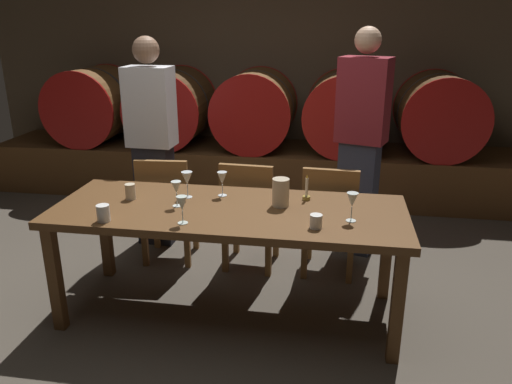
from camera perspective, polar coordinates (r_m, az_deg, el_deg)
The scene contains 24 objects.
ground_plane at distance 3.68m, azimuth -5.43°, elevation -11.72°, with size 8.48×8.48×0.00m, color #4C443A.
back_wall at distance 5.97m, azimuth 1.08°, elevation 12.81°, with size 6.52×0.24×2.43m, color brown.
barrel_shelf at distance 5.63m, azimuth 0.22°, elevation 2.52°, with size 5.87×0.90×0.53m, color brown.
wine_barrel_far_left at distance 6.06m, azimuth -17.94°, elevation 9.38°, with size 0.84×0.86×0.84m.
wine_barrel_left at distance 5.70m, azimuth -9.54°, elevation 9.48°, with size 0.84×0.86×0.84m.
wine_barrel_center at distance 5.48m, azimuth -0.07°, elevation 9.34°, with size 0.84×0.86×0.84m.
wine_barrel_right at distance 5.41m, azimuth 10.00°, elevation 8.93°, with size 0.84×0.86×0.84m.
wine_barrel_far_right at distance 5.51m, azimuth 20.05°, elevation 8.24°, with size 0.84×0.86×0.84m.
dining_table at distance 3.20m, azimuth -3.10°, elevation -3.05°, with size 2.23×0.84×0.75m.
chair_left at distance 4.02m, azimuth -10.10°, elevation -1.43°, with size 0.43×0.43×0.88m.
chair_center at distance 3.84m, azimuth -0.77°, elevation -2.10°, with size 0.42×0.42×0.88m.
chair_right at distance 3.78m, azimuth 8.39°, elevation -2.68°, with size 0.42×0.42×0.88m.
guest_left at distance 4.30m, azimuth -11.69°, elevation 5.61°, with size 0.39×0.25×1.75m.
guest_right at distance 4.10m, azimuth 11.81°, elevation 5.50°, with size 0.44×0.35×1.83m.
candle_center at distance 3.31m, azimuth 5.76°, elevation -0.13°, with size 0.05×0.05×0.17m.
pitcher at distance 3.18m, azimuth 2.82°, elevation -0.04°, with size 0.11×0.11×0.18m.
wine_glass_far_left at distance 3.19m, azimuth -9.04°, elevation 0.42°, with size 0.06×0.06×0.17m.
wine_glass_left at distance 3.34m, azimuth -7.84°, elevation 1.49°, with size 0.07×0.07×0.18m.
wine_glass_center at distance 2.92m, azimuth -8.41°, elevation -1.40°, with size 0.06×0.06×0.17m.
wine_glass_right at distance 3.35m, azimuth -3.86°, elevation 1.48°, with size 0.07×0.07×0.17m.
wine_glass_far_right at distance 2.97m, azimuth 10.87°, elevation -0.99°, with size 0.07×0.07×0.18m.
cup_left at distance 3.08m, azimuth -16.95°, elevation -2.31°, with size 0.08×0.08×0.10m, color white.
cup_center at distance 3.41m, azimuth -14.08°, elevation 0.05°, with size 0.07×0.07×0.10m, color beige.
cup_right at distance 2.88m, azimuth 6.83°, elevation -3.32°, with size 0.07×0.07×0.08m, color white.
Camera 1 is at (0.84, -3.04, 1.89)m, focal length 35.23 mm.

